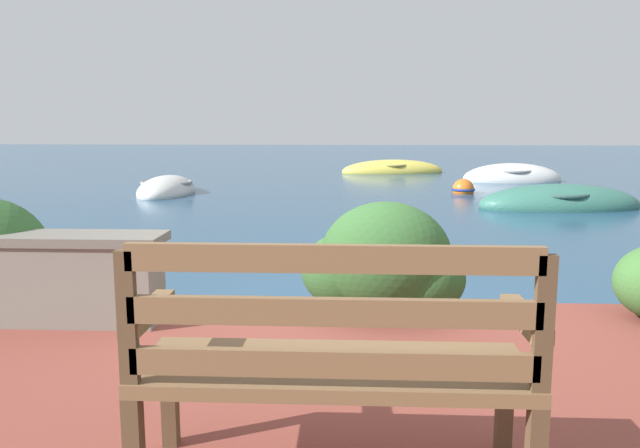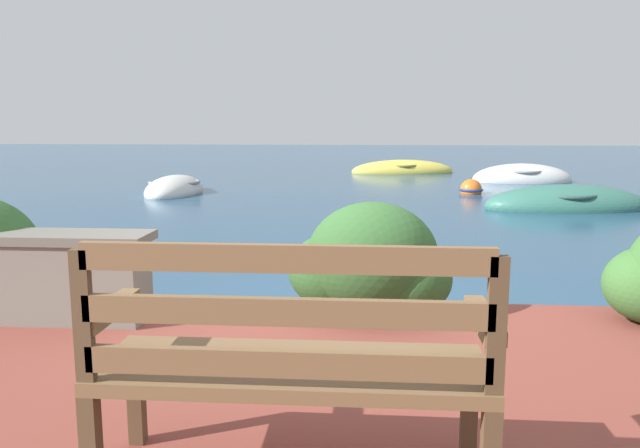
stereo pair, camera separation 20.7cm
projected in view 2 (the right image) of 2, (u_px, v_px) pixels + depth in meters
ground_plane at (338, 329)px, 4.67m from camera, size 80.00×80.00×0.00m
park_bench at (291, 359)px, 2.19m from camera, size 1.41×0.48×0.93m
stone_wall at (9, 275)px, 4.16m from camera, size 1.94×0.39×0.59m
hedge_clump_left at (370, 265)px, 4.31m from camera, size 1.14×0.82×0.77m
rowboat_nearest at (566, 206)px, 11.13m from camera, size 3.00×1.32×0.78m
rowboat_mid at (175, 190)px, 13.70m from camera, size 1.13×2.43×0.69m
rowboat_far at (522, 179)px, 16.29m from camera, size 2.60×1.21×0.84m
rowboat_outer at (403, 171)px, 19.17m from camera, size 3.32×1.62×0.72m
mooring_buoy at (471, 190)px, 13.61m from camera, size 0.52×0.52×0.47m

